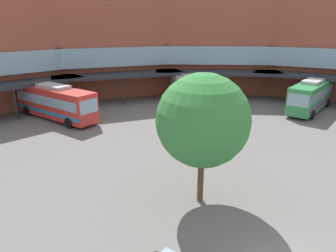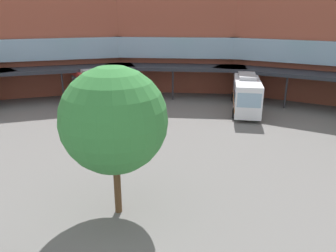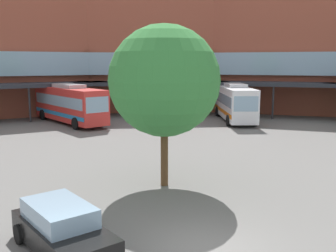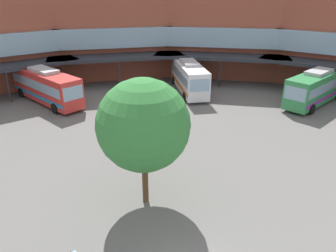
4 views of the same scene
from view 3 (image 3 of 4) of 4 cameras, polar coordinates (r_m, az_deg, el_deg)
The scene contains 6 objects.
ground_plane at distance 13.23m, azimuth 5.49°, elevation -17.40°, with size 125.22×125.22×0.00m, color slate.
station_building at distance 37.40m, azimuth -1.76°, elevation 10.90°, with size 82.51×39.16×14.55m.
bus_1 at distance 39.61m, azimuth -14.20°, elevation 3.20°, with size 8.38×10.87×3.87m.
bus_4 at distance 40.58m, azimuth 9.76°, elevation 3.46°, with size 3.34×10.39×3.84m.
parked_car at distance 13.15m, azimuth -15.22°, elevation -14.32°, with size 3.92×4.66×1.53m.
plaza_tree at distance 18.42m, azimuth -0.55°, elevation 6.61°, with size 5.28×5.28×7.73m.
Camera 3 is at (-2.27, -11.61, 5.92)m, focal length 41.71 mm.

